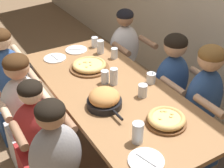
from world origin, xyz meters
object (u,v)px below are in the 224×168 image
drinking_glass_a (143,91)px  diner_far_left (124,61)px  diner_near_left (10,90)px  diner_near_center (39,143)px  drinking_glass_e (100,48)px  drinking_glass_d (104,78)px  drinking_glass_f (138,134)px  diner_far_midright (201,114)px  diner_far_center (170,94)px  diner_near_midleft (26,117)px  cocktail_glass_blue (151,79)px  drinking_glass_b (95,43)px  empty_plate_a (76,50)px  empty_plate_b (146,161)px  drinking_glass_c (114,77)px  pizza_board_main (166,119)px  skillet_bowl (104,99)px  empty_plate_c (55,58)px  drinking_glass_g (114,53)px  pizza_board_second (90,66)px

drinking_glass_a → diner_far_left: (-1.03, 0.49, -0.33)m
diner_near_left → diner_near_center: diner_near_left is taller
drinking_glass_e → drinking_glass_d: bearing=-25.6°
drinking_glass_f → diner_far_midright: bearing=105.1°
drinking_glass_d → diner_far_center: bearing=80.2°
diner_near_midleft → diner_far_left: bearing=19.4°
diner_near_midleft → diner_near_center: 0.32m
drinking_glass_a → diner_near_center: (-0.25, -0.80, -0.37)m
cocktail_glass_blue → diner_near_center: diner_near_center is taller
drinking_glass_a → drinking_glass_b: bearing=173.8°
empty_plate_a → diner_far_midright: diner_far_midright is taller
empty_plate_b → drinking_glass_c: bearing=161.3°
diner_far_left → empty_plate_a: bearing=0.5°
pizza_board_main → drinking_glass_a: size_ratio=2.79×
skillet_bowl → cocktail_glass_blue: bearing=100.9°
cocktail_glass_blue → diner_near_left: size_ratio=0.10×
cocktail_glass_blue → drinking_glass_b: (-0.87, -0.07, 0.01)m
empty_plate_b → diner_far_center: 1.22m
drinking_glass_c → diner_near_midleft: (-0.30, -0.70, -0.34)m
empty_plate_c → drinking_glass_e: (0.11, 0.44, 0.05)m
drinking_glass_a → drinking_glass_f: 0.53m
drinking_glass_e → drinking_glass_b: bearing=172.9°
empty_plate_a → drinking_glass_g: bearing=35.5°
empty_plate_b → diner_far_left: 1.86m
empty_plate_b → drinking_glass_b: size_ratio=2.08×
pizza_board_main → cocktail_glass_blue: cocktail_glass_blue is taller
pizza_board_main → drinking_glass_f: 0.28m
cocktail_glass_blue → diner_near_left: (-0.91, -0.98, -0.30)m
drinking_glass_c → diner_near_left: 1.09m
empty_plate_c → diner_far_midright: bearing=36.3°
drinking_glass_e → pizza_board_second: bearing=-46.2°
empty_plate_a → cocktail_glass_blue: size_ratio=1.98×
cocktail_glass_blue → empty_plate_a: bearing=-162.9°
pizza_board_main → drinking_glass_b: 1.37m
drinking_glass_a → drinking_glass_g: same height
drinking_glass_f → skillet_bowl: bearing=178.7°
empty_plate_a → empty_plate_b: bearing=-10.4°
drinking_glass_b → drinking_glass_e: 0.16m
pizza_board_main → drinking_glass_f: bearing=-79.2°
diner_far_center → diner_far_midright: diner_far_midright is taller
pizza_board_main → empty_plate_a: pizza_board_main is taller
empty_plate_a → drinking_glass_a: (1.02, 0.09, 0.05)m
drinking_glass_g → drinking_glass_e: bearing=-159.8°
drinking_glass_e → diner_far_left: bearing=114.4°
drinking_glass_b → drinking_glass_e: bearing=-7.1°
diner_far_left → diner_near_center: diner_far_left is taller
pizza_board_main → drinking_glass_c: size_ratio=2.00×
cocktail_glass_blue → diner_far_center: 0.44m
pizza_board_main → diner_far_midright: 0.64m
drinking_glass_a → diner_near_midleft: (-0.57, -0.80, -0.33)m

